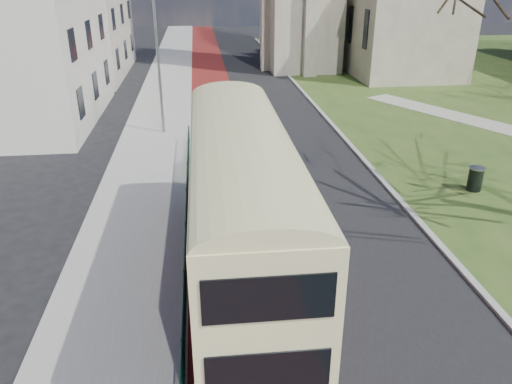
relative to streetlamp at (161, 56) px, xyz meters
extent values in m
plane|color=black|center=(4.35, -18.00, -4.59)|extent=(160.00, 160.00, 0.00)
cube|color=black|center=(5.85, 2.00, -4.59)|extent=(9.00, 120.00, 0.01)
cube|color=#591414|center=(3.15, 2.00, -4.59)|extent=(3.40, 120.00, 0.01)
cube|color=gray|center=(-0.65, 2.00, -4.53)|extent=(4.00, 120.00, 0.12)
cube|color=#999993|center=(1.35, 2.00, -4.53)|extent=(0.25, 120.00, 0.13)
cube|color=#999993|center=(10.45, 4.00, -4.53)|extent=(0.25, 80.00, 0.13)
cylinder|color=#0D3C27|center=(1.40, -14.00, -3.49)|extent=(0.04, 24.00, 0.04)
cylinder|color=#0D3C27|center=(1.40, -14.00, -4.44)|extent=(0.04, 24.00, 0.04)
cube|color=gray|center=(20.85, 20.00, -0.09)|extent=(9.00, 18.00, 9.00)
cube|color=silver|center=(-9.65, 4.00, 1.66)|extent=(10.00, 14.00, 12.50)
cube|color=#BAB19E|center=(-9.65, 20.00, 0.91)|extent=(10.00, 16.00, 11.00)
cylinder|color=gray|center=(-0.15, 0.00, -0.47)|extent=(0.16, 0.16, 8.00)
cube|color=#B3101D|center=(3.16, -16.45, -3.48)|extent=(2.86, 12.05, 1.09)
cube|color=beige|center=(3.16, -16.45, -1.34)|extent=(2.83, 11.99, 3.17)
cube|color=black|center=(1.79, -16.11, -2.33)|extent=(0.12, 9.87, 1.04)
cube|color=black|center=(4.54, -16.13, -2.33)|extent=(0.12, 9.87, 1.04)
cube|color=black|center=(1.79, -16.44, -0.69)|extent=(0.12, 10.84, 0.98)
cube|color=black|center=(4.54, -16.46, -0.69)|extent=(0.12, 10.84, 0.98)
cube|color=black|center=(3.20, -10.46, -2.33)|extent=(2.46, 0.09, 1.15)
cube|color=black|center=(3.20, -10.46, -0.69)|extent=(2.46, 0.09, 0.98)
cube|color=orange|center=(3.20, -10.46, -0.06)|extent=(1.95, 0.11, 0.33)
cylinder|color=black|center=(1.91, -12.35, -4.02)|extent=(0.33, 1.14, 1.14)
cylinder|color=black|center=(4.46, -12.36, -4.02)|extent=(0.33, 1.14, 1.14)
cylinder|color=black|center=(1.86, -20.05, -4.02)|extent=(0.33, 1.14, 1.14)
cylinder|color=black|center=(4.42, -20.07, -4.02)|extent=(0.33, 1.14, 1.14)
cylinder|color=black|center=(14.18, -10.22, -4.04)|extent=(0.70, 0.70, 1.02)
cylinder|color=gray|center=(14.18, -10.22, -3.50)|extent=(0.75, 0.75, 0.07)
camera|label=1|loc=(2.08, -29.53, 4.56)|focal=35.00mm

